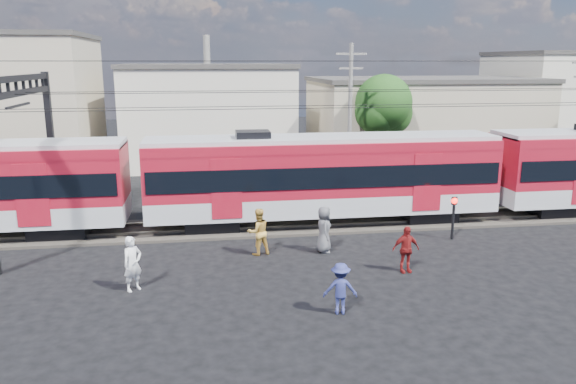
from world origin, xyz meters
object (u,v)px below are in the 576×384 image
crossing_signal (454,210)px  pedestrian_c (340,288)px  pedestrian_a (133,264)px  commuter_train (327,174)px

crossing_signal → pedestrian_c: bearing=-135.6°
pedestrian_c → crossing_signal: (6.53, 6.40, 0.50)m
pedestrian_c → crossing_signal: bearing=-127.6°
pedestrian_a → pedestrian_c: 6.98m
pedestrian_a → pedestrian_c: size_ratio=1.16×
commuter_train → pedestrian_a: commuter_train is taller
commuter_train → crossing_signal: bearing=-31.8°
commuter_train → pedestrian_c: commuter_train is taller
pedestrian_a → crossing_signal: crossing_signal is taller
pedestrian_a → crossing_signal: (12.93, 3.63, 0.37)m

